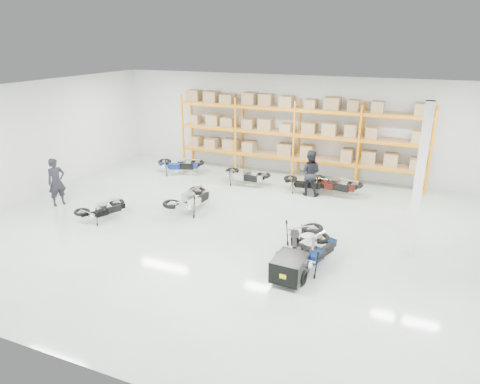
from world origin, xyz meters
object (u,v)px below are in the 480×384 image
at_px(moto_touring_right, 305,237).
at_px(moto_back_b, 246,172).
at_px(moto_back_c, 307,180).
at_px(moto_back_d, 334,181).
at_px(moto_silver_left, 190,196).
at_px(moto_blue_centre, 311,246).
at_px(person_back, 310,173).
at_px(trailer, 290,268).
at_px(person_left, 57,182).
at_px(moto_black_far_left, 102,206).
at_px(moto_back_a, 180,162).

height_order(moto_touring_right, moto_back_b, moto_touring_right).
distance_m(moto_back_c, moto_back_d, 1.13).
bearing_deg(moto_touring_right, moto_back_d, 76.90).
height_order(moto_silver_left, moto_back_c, moto_silver_left).
height_order(moto_blue_centre, moto_back_b, moto_blue_centre).
xyz_separation_m(moto_back_d, person_back, (-0.93, -0.46, 0.36)).
relative_size(moto_silver_left, trailer, 1.15).
bearing_deg(person_left, moto_black_far_left, -77.23).
bearing_deg(trailer, moto_blue_centre, 78.18).
xyz_separation_m(trailer, person_back, (-1.15, 6.68, 0.53)).
distance_m(moto_blue_centre, moto_silver_left, 5.55).
height_order(moto_touring_right, moto_back_c, moto_touring_right).
relative_size(moto_back_c, person_left, 0.93).
xyz_separation_m(moto_back_c, person_left, (-8.40, -5.07, 0.40)).
xyz_separation_m(moto_back_d, person_left, (-9.52, -5.23, 0.34)).
distance_m(moto_black_far_left, person_left, 2.56).
relative_size(moto_back_a, moto_back_c, 1.11).
relative_size(moto_back_d, person_back, 1.01).
bearing_deg(moto_back_b, person_back, -91.46).
bearing_deg(moto_black_far_left, moto_touring_right, -155.43).
height_order(moto_touring_right, moto_back_d, moto_touring_right).
bearing_deg(person_left, trailer, -77.51).
distance_m(moto_back_b, moto_back_c, 2.68).
height_order(moto_back_d, person_left, person_left).
distance_m(trailer, moto_back_a, 10.37).
relative_size(moto_back_b, moto_back_c, 1.06).
bearing_deg(moto_blue_centre, moto_black_far_left, 16.72).
distance_m(moto_back_c, person_left, 9.82).
height_order(moto_silver_left, moto_back_a, moto_silver_left).
bearing_deg(moto_touring_right, person_left, 162.85).
distance_m(moto_back_b, moto_back_d, 3.81).
relative_size(moto_back_c, moto_back_d, 0.90).
xyz_separation_m(moto_silver_left, trailer, (4.77, -3.32, -0.18)).
bearing_deg(moto_touring_right, moto_silver_left, 144.84).
bearing_deg(moto_back_b, moto_blue_centre, -140.82).
height_order(moto_back_a, person_back, person_back).
bearing_deg(moto_back_a, moto_back_d, -107.96).
bearing_deg(person_back, moto_silver_left, 40.26).
height_order(moto_back_c, person_back, person_back).
height_order(moto_blue_centre, moto_back_a, moto_blue_centre).
bearing_deg(moto_touring_right, moto_back_b, 111.92).
xyz_separation_m(moto_back_c, person_back, (0.18, -0.31, 0.42)).
relative_size(moto_touring_right, moto_back_b, 1.08).
relative_size(moto_touring_right, person_back, 1.04).
xyz_separation_m(moto_silver_left, moto_back_a, (-2.69, 3.87, -0.01)).
distance_m(moto_blue_centre, person_left, 10.07).
bearing_deg(moto_back_b, person_left, 133.64).
bearing_deg(person_left, moto_touring_right, -68.24).
bearing_deg(moto_blue_centre, moto_back_d, -65.69).
xyz_separation_m(moto_silver_left, moto_back_b, (0.76, 3.56, -0.04)).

